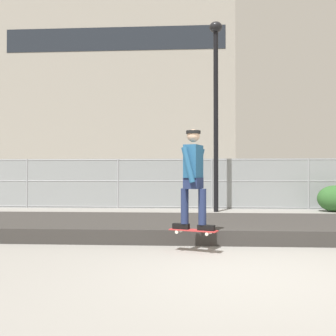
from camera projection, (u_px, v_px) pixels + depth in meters
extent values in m
plane|color=gray|center=(250.00, 274.00, 4.99)|extent=(120.00, 120.00, 0.00)
cube|color=#33302D|center=(226.00, 227.00, 8.41)|extent=(12.67, 3.11, 0.28)
cube|color=#B22D2D|center=(193.00, 230.00, 6.34)|extent=(0.82, 0.46, 0.02)
cylinder|color=silver|center=(210.00, 233.00, 6.31)|extent=(0.06, 0.05, 0.05)
cylinder|color=silver|center=(207.00, 234.00, 6.15)|extent=(0.06, 0.05, 0.05)
cylinder|color=silver|center=(181.00, 231.00, 6.52)|extent=(0.06, 0.05, 0.05)
cylinder|color=silver|center=(177.00, 232.00, 6.36)|extent=(0.06, 0.05, 0.05)
cube|color=#99999E|center=(209.00, 232.00, 6.23)|extent=(0.10, 0.15, 0.01)
cube|color=#99999E|center=(179.00, 230.00, 6.44)|extent=(0.10, 0.15, 0.01)
cube|color=black|center=(206.00, 228.00, 6.25)|extent=(0.30, 0.19, 0.09)
cube|color=black|center=(181.00, 226.00, 6.42)|extent=(0.30, 0.19, 0.09)
cylinder|color=#1E284C|center=(202.00, 207.00, 6.28)|extent=(0.13, 0.13, 0.59)
cylinder|color=#1E284C|center=(185.00, 206.00, 6.40)|extent=(0.13, 0.13, 0.59)
cube|color=#1E284C|center=(193.00, 183.00, 6.35)|extent=(0.34, 0.40, 0.18)
cube|color=navy|center=(193.00, 161.00, 6.35)|extent=(0.34, 0.43, 0.54)
cylinder|color=navy|center=(198.00, 165.00, 6.57)|extent=(0.25, 0.16, 0.58)
cylinder|color=navy|center=(188.00, 165.00, 6.13)|extent=(0.25, 0.16, 0.58)
sphere|color=tan|center=(193.00, 136.00, 6.36)|extent=(0.21, 0.21, 0.21)
cylinder|color=black|center=(193.00, 132.00, 6.36)|extent=(0.24, 0.24, 0.05)
cylinder|color=gray|center=(27.00, 183.00, 14.63)|extent=(0.06, 0.06, 1.85)
cylinder|color=gray|center=(118.00, 183.00, 14.42)|extent=(0.06, 0.06, 1.85)
cylinder|color=gray|center=(212.00, 184.00, 14.20)|extent=(0.06, 0.06, 1.85)
cylinder|color=gray|center=(309.00, 184.00, 13.99)|extent=(0.06, 0.06, 1.85)
cylinder|color=gray|center=(212.00, 160.00, 14.22)|extent=(21.01, 0.04, 0.04)
cylinder|color=gray|center=(212.00, 181.00, 14.20)|extent=(21.01, 0.04, 0.04)
cylinder|color=gray|center=(212.00, 207.00, 14.19)|extent=(21.01, 0.04, 0.04)
cube|color=gray|center=(212.00, 184.00, 14.20)|extent=(21.01, 0.01, 1.85)
cylinder|color=black|center=(216.00, 122.00, 13.08)|extent=(0.16, 0.16, 6.12)
ellipsoid|color=black|center=(216.00, 27.00, 13.12)|extent=(0.44, 0.44, 0.36)
cube|color=black|center=(93.00, 187.00, 18.11)|extent=(4.42, 1.84, 0.70)
cube|color=#23282D|center=(89.00, 173.00, 18.13)|extent=(2.22, 1.62, 0.64)
cylinder|color=black|center=(125.00, 193.00, 18.89)|extent=(0.64, 0.25, 0.64)
cylinder|color=black|center=(119.00, 195.00, 17.18)|extent=(0.64, 0.25, 0.64)
cylinder|color=black|center=(70.00, 193.00, 19.03)|extent=(0.64, 0.25, 0.64)
cylinder|color=black|center=(58.00, 195.00, 17.32)|extent=(0.64, 0.25, 0.64)
cube|color=maroon|center=(236.00, 187.00, 17.93)|extent=(4.42, 1.86, 0.70)
cube|color=#23282D|center=(232.00, 173.00, 17.95)|extent=(2.22, 1.63, 0.64)
cylinder|color=black|center=(262.00, 194.00, 18.71)|extent=(0.64, 0.25, 0.64)
cylinder|color=black|center=(270.00, 196.00, 17.00)|extent=(0.64, 0.25, 0.64)
cylinder|color=black|center=(206.00, 193.00, 18.84)|extent=(0.64, 0.25, 0.64)
cylinder|color=black|center=(208.00, 195.00, 17.13)|extent=(0.64, 0.25, 0.64)
cube|color=gray|center=(124.00, 80.00, 46.78)|extent=(25.58, 11.75, 25.19)
cube|color=#1E232B|center=(114.00, 39.00, 40.93)|extent=(23.53, 0.04, 2.50)
ellipsoid|color=#2D5B28|center=(335.00, 199.00, 13.07)|extent=(1.16, 0.95, 0.89)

